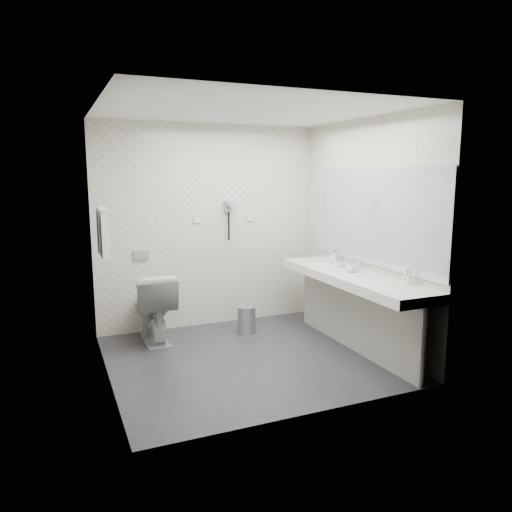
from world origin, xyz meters
name	(u,v)px	position (x,y,z in m)	size (l,w,h in m)	color
floor	(248,358)	(0.00, 0.00, 0.00)	(2.80, 2.80, 0.00)	#252529
ceiling	(248,111)	(0.00, 0.00, 2.50)	(2.80, 2.80, 0.00)	silver
wall_back	(209,227)	(0.00, 1.30, 1.25)	(2.80, 2.80, 0.00)	beige
wall_front	(313,261)	(0.00, -1.30, 1.25)	(2.80, 2.80, 0.00)	beige
wall_left	(103,248)	(-1.40, 0.00, 1.25)	(2.60, 2.60, 0.00)	beige
wall_right	(364,233)	(1.40, 0.00, 1.25)	(2.60, 2.60, 0.00)	beige
vanity_counter	(352,278)	(1.12, -0.20, 0.80)	(0.55, 2.20, 0.10)	silver
vanity_panel	(353,316)	(1.15, -0.20, 0.38)	(0.03, 2.15, 0.75)	gray
vanity_post_near	(423,347)	(1.18, -1.24, 0.38)	(0.06, 0.06, 0.75)	silver
vanity_post_far	(309,294)	(1.18, 0.84, 0.38)	(0.06, 0.06, 0.75)	silver
mirror	(375,217)	(1.39, -0.20, 1.45)	(0.02, 2.20, 1.05)	#B2BCC6
basin_near	(392,288)	(1.12, -0.85, 0.83)	(0.40, 0.31, 0.05)	silver
basin_far	(321,265)	(1.12, 0.45, 0.83)	(0.40, 0.31, 0.05)	silver
faucet_near	(409,277)	(1.32, -0.85, 0.92)	(0.04, 0.04, 0.15)	silver
faucet_far	(336,256)	(1.32, 0.45, 0.92)	(0.04, 0.04, 0.15)	silver
soap_bottle_a	(355,267)	(1.19, -0.14, 0.91)	(0.05, 0.05, 0.11)	silver
soap_bottle_b	(350,268)	(1.13, -0.15, 0.90)	(0.08, 0.08, 0.10)	silver
soap_bottle_c	(358,266)	(1.22, -0.15, 0.92)	(0.05, 0.05, 0.13)	silver
glass_left	(356,264)	(1.31, 0.02, 0.91)	(0.06, 0.06, 0.11)	silver
glass_right	(343,262)	(1.24, 0.16, 0.91)	(0.06, 0.06, 0.11)	silver
toilet	(153,307)	(-0.79, 0.94, 0.40)	(0.45, 0.79, 0.80)	silver
flush_plate	(141,255)	(-0.85, 1.29, 0.95)	(0.18, 0.02, 0.12)	#B2B5BA
pedal_bin	(246,320)	(0.29, 0.78, 0.16)	(0.22, 0.22, 0.31)	#B2B5BA
bin_lid	(246,307)	(0.29, 0.78, 0.32)	(0.22, 0.22, 0.01)	#B2B5BA
towel_rail	(101,210)	(-1.35, 0.55, 1.55)	(0.02, 0.02, 0.62)	silver
towel_near	(104,234)	(-1.34, 0.41, 1.33)	(0.07, 0.24, 0.48)	white
towel_far	(101,230)	(-1.34, 0.69, 1.33)	(0.07, 0.24, 0.48)	white
dryer_cradle	(228,206)	(0.25, 1.27, 1.50)	(0.10, 0.04, 0.14)	gray
dryer_barrel	(230,204)	(0.25, 1.20, 1.53)	(0.08, 0.08, 0.14)	gray
dryer_cord	(229,226)	(0.25, 1.26, 1.25)	(0.02, 0.02, 0.35)	black
switch_plate_a	(197,219)	(-0.15, 1.29, 1.35)	(0.09, 0.02, 0.09)	silver
switch_plate_b	(250,217)	(0.55, 1.29, 1.35)	(0.09, 0.02, 0.09)	silver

